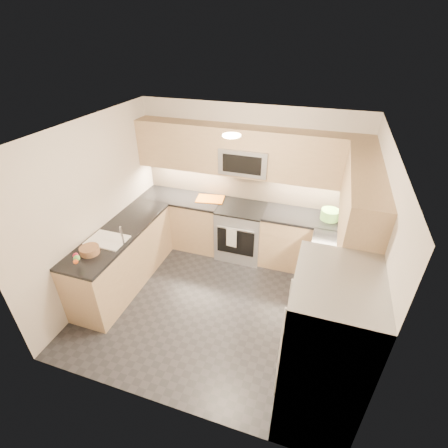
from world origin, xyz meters
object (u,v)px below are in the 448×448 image
at_px(microwave, 245,160).
at_px(refrigerator, 322,354).
at_px(gas_range, 241,232).
at_px(fruit_basket, 90,250).
at_px(cutting_board, 210,199).
at_px(utensil_bowl, 330,215).

height_order(microwave, refrigerator, microwave).
xyz_separation_m(gas_range, fruit_basket, (-1.54, -1.84, 0.53)).
height_order(microwave, cutting_board, microwave).
relative_size(gas_range, fruit_basket, 3.65).
xyz_separation_m(gas_range, utensil_bowl, (1.38, 0.05, 0.56)).
xyz_separation_m(refrigerator, fruit_basket, (-2.99, 0.59, 0.09)).
xyz_separation_m(gas_range, refrigerator, (1.45, -2.43, 0.45)).
bearing_deg(refrigerator, utensil_bowl, 91.63).
height_order(gas_range, utensil_bowl, utensil_bowl).
distance_m(cutting_board, fruit_basket, 2.15).
distance_m(refrigerator, utensil_bowl, 2.47).
relative_size(refrigerator, cutting_board, 3.93).
distance_m(refrigerator, fruit_basket, 3.05).
bearing_deg(gas_range, microwave, 90.00).
bearing_deg(gas_range, cutting_board, 171.12).
distance_m(gas_range, refrigerator, 2.86).
height_order(gas_range, refrigerator, refrigerator).
bearing_deg(refrigerator, cutting_board, 128.95).
bearing_deg(fruit_basket, gas_range, 50.05).
relative_size(refrigerator, utensil_bowl, 6.53).
height_order(refrigerator, fruit_basket, refrigerator).
xyz_separation_m(cutting_board, fruit_basket, (-0.96, -1.93, 0.04)).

